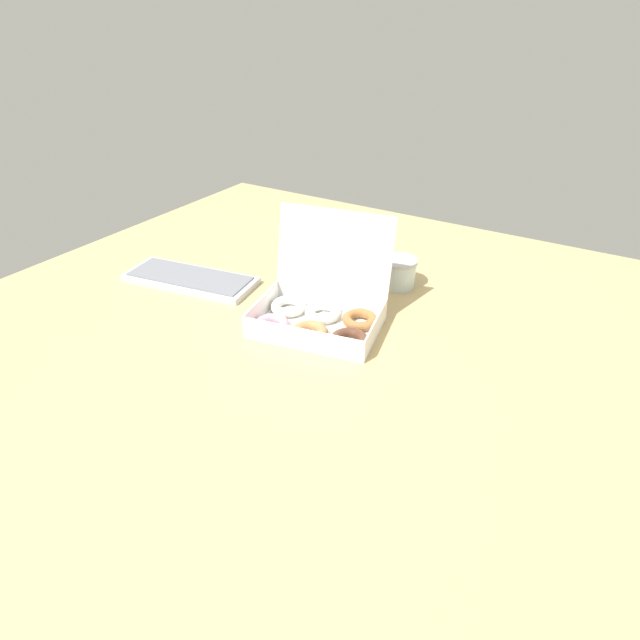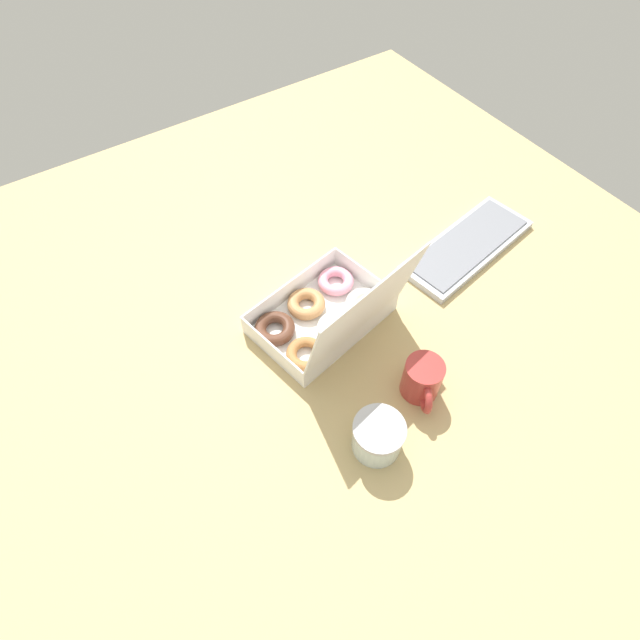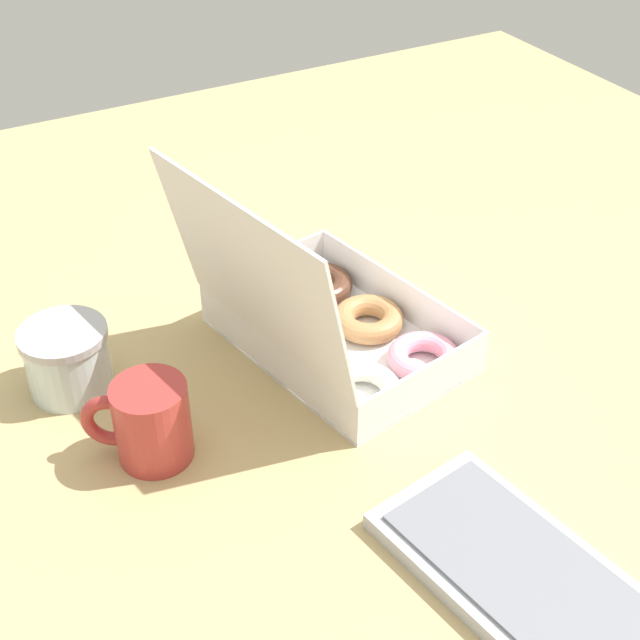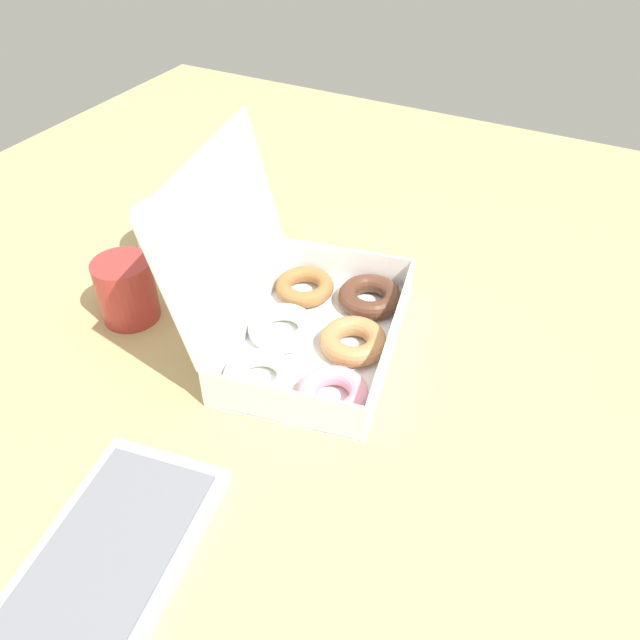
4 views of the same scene
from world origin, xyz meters
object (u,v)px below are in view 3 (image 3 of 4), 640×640
object	(u,v)px
keyboard	(566,614)
glass_jar	(68,359)
donut_box	(329,327)
coffee_mug	(149,421)

from	to	relation	value
keyboard	glass_jar	distance (cm)	60.58
donut_box	keyboard	distance (cm)	44.60
keyboard	glass_jar	bearing A→B (deg)	29.31
keyboard	coffee_mug	distance (cm)	45.43
coffee_mug	glass_jar	world-z (taller)	coffee_mug
keyboard	glass_jar	size ratio (longest dim) A/B	3.99
donut_box	glass_jar	distance (cm)	31.30
coffee_mug	glass_jar	distance (cm)	15.74
coffee_mug	keyboard	bearing A→B (deg)	-146.34
coffee_mug	glass_jar	xyz separation A→B (cm)	(15.07, 4.53, -0.58)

